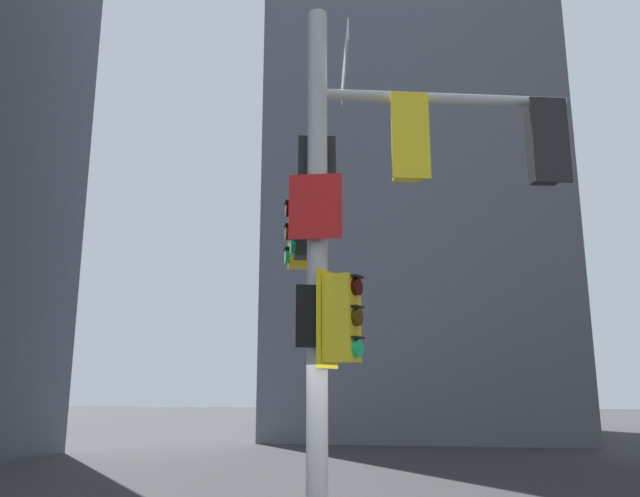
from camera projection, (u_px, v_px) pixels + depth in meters
building_mid_block at (407, 21)px, 35.01m from camera, size 13.16×13.16×44.66m
signal_pole_assembly at (353, 228)px, 7.89m from camera, size 3.95×2.56×7.06m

